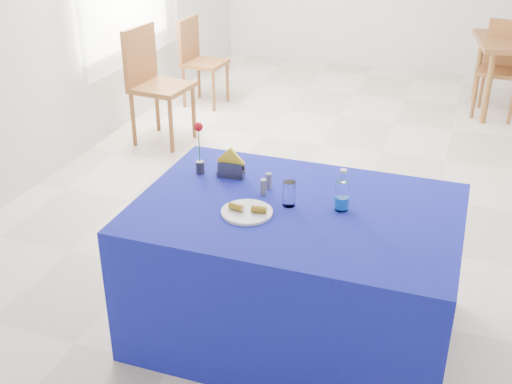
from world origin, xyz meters
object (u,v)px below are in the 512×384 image
water_bottle (342,196)px  plate (247,212)px  blue_table (295,271)px  chair_bg_left (503,62)px  chair_win_b (198,56)px  chair_win_a (152,77)px

water_bottle → plate: bearing=-155.2°
plate → blue_table: bearing=34.8°
chair_bg_left → chair_win_b: 3.08m
plate → water_bottle: bearing=24.8°
water_bottle → chair_win_b: size_ratio=0.24×
water_bottle → chair_win_a: bearing=135.1°
chair_bg_left → chair_win_b: size_ratio=1.04×
plate → chair_win_b: chair_win_b is taller
plate → chair_win_a: (-1.77, 2.38, -0.17)m
plate → chair_bg_left: (1.19, 4.17, -0.23)m
blue_table → chair_win_a: chair_win_a is taller
blue_table → chair_win_b: chair_win_b is taller
plate → chair_bg_left: size_ratio=0.27×
plate → water_bottle: 0.47m
chair_win_a → chair_win_b: chair_win_a is taller
chair_win_b → water_bottle: bearing=-142.6°
chair_win_a → water_bottle: bearing=-129.4°
plate → chair_win_a: 2.96m
blue_table → chair_win_b: (-2.02, 3.31, 0.14)m
blue_table → chair_win_b: bearing=121.4°
water_bottle → chair_win_a: chair_win_a is taller
plate → chair_win_b: 3.91m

